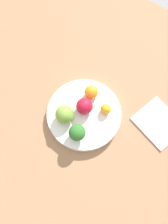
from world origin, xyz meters
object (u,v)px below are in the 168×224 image
(bowl, at_px, (84,114))
(orange_back, at_px, (91,92))
(apple_green, at_px, (65,114))
(napkin, at_px, (159,123))
(orange_front, at_px, (106,109))
(apple_red, at_px, (84,106))
(broccoli, at_px, (77,133))

(bowl, relative_size, orange_back, 5.41)
(apple_green, xyz_separation_m, napkin, (-0.18, 0.28, -0.06))
(bowl, bearing_deg, napkin, 118.50)
(apple_green, relative_size, orange_back, 1.30)
(orange_front, relative_size, orange_back, 0.74)
(bowl, distance_m, apple_green, 0.08)
(bowl, bearing_deg, apple_red, -151.39)
(orange_front, height_order, napkin, orange_front)
(bowl, height_order, orange_front, orange_front)
(apple_green, height_order, orange_back, apple_green)
(broccoli, xyz_separation_m, apple_red, (-0.09, -0.03, -0.01))
(napkin, bearing_deg, apple_green, -57.65)
(broccoli, bearing_deg, orange_front, 166.09)
(apple_red, distance_m, orange_back, 0.06)
(broccoli, distance_m, apple_red, 0.10)
(broccoli, relative_size, orange_front, 1.86)
(bowl, distance_m, napkin, 0.27)
(bowl, xyz_separation_m, broccoli, (0.08, 0.03, 0.05))
(broccoli, xyz_separation_m, orange_front, (-0.13, 0.03, -0.02))
(napkin, bearing_deg, apple_red, -64.59)
(broccoli, height_order, apple_green, broccoli)
(apple_red, bearing_deg, napkin, 115.41)
(napkin, bearing_deg, orange_back, -77.26)
(orange_front, xyz_separation_m, orange_back, (-0.02, -0.07, 0.01))
(apple_green, bearing_deg, orange_back, 167.41)
(apple_green, relative_size, orange_front, 1.76)
(napkin, bearing_deg, orange_front, -65.95)
(orange_back, bearing_deg, bowl, 13.97)
(orange_back, height_order, napkin, orange_back)
(apple_red, xyz_separation_m, apple_green, (0.06, -0.04, 0.00))
(bowl, relative_size, broccoli, 3.94)
(apple_red, relative_size, apple_green, 0.91)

